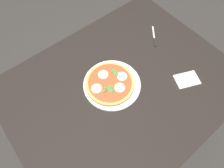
% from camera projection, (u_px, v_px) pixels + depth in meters
% --- Properties ---
extents(ground_plane, '(6.00, 6.00, 0.00)m').
position_uv_depth(ground_plane, '(118.00, 122.00, 1.68)').
color(ground_plane, '#2D2B28').
extents(dining_table, '(1.25, 0.98, 0.71)m').
position_uv_depth(dining_table, '(122.00, 92.00, 1.14)').
color(dining_table, black).
rests_on(dining_table, ground_plane).
extents(serving_tray, '(0.32, 0.32, 0.01)m').
position_uv_depth(serving_tray, '(112.00, 84.00, 1.05)').
color(serving_tray, silver).
rests_on(serving_tray, dining_table).
extents(pizza, '(0.27, 0.27, 0.03)m').
position_uv_depth(pizza, '(110.00, 83.00, 1.04)').
color(pizza, tan).
rests_on(pizza, serving_tray).
extents(napkin, '(0.16, 0.13, 0.01)m').
position_uv_depth(napkin, '(187.00, 80.00, 1.07)').
color(napkin, white).
rests_on(napkin, dining_table).
extents(knife, '(0.12, 0.14, 0.01)m').
position_uv_depth(knife, '(154.00, 39.00, 1.21)').
color(knife, black).
rests_on(knife, dining_table).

